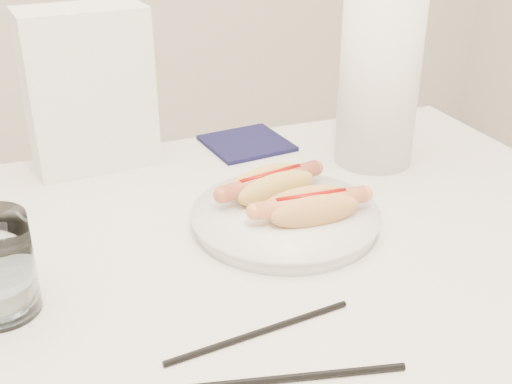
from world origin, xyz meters
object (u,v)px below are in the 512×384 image
object	(u,v)px
plate	(285,220)
hotdog_right	(311,207)
paper_towel_roll	(379,78)
hotdog_left	(270,185)
napkin_box	(88,89)
table	(209,300)

from	to	relation	value
plate	hotdog_right	bearing A→B (deg)	-52.69
plate	paper_towel_roll	bearing A→B (deg)	34.54
hotdog_left	napkin_box	distance (m)	0.34
hotdog_left	hotdog_right	distance (m)	0.08
table	napkin_box	xyz separation A→B (m)	(-0.08, 0.35, 0.19)
hotdog_right	napkin_box	size ratio (longest dim) A/B	0.61
table	paper_towel_roll	size ratio (longest dim) A/B	4.24
hotdog_left	paper_towel_roll	bearing A→B (deg)	12.33
hotdog_left	plate	bearing A→B (deg)	-99.79
hotdog_right	paper_towel_roll	size ratio (longest dim) A/B	0.55
hotdog_left	hotdog_right	xyz separation A→B (m)	(0.02, -0.08, -0.00)
napkin_box	paper_towel_roll	bearing A→B (deg)	-25.05
hotdog_right	hotdog_left	bearing A→B (deg)	109.83
plate	hotdog_right	world-z (taller)	hotdog_right
table	plate	size ratio (longest dim) A/B	4.90
paper_towel_roll	hotdog_right	bearing A→B (deg)	-137.58
table	plate	distance (m)	0.15
hotdog_right	paper_towel_roll	distance (m)	0.29
table	hotdog_right	size ratio (longest dim) A/B	7.75
table	paper_towel_roll	world-z (taller)	paper_towel_roll
plate	hotdog_right	distance (m)	0.05
plate	hotdog_left	distance (m)	0.06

